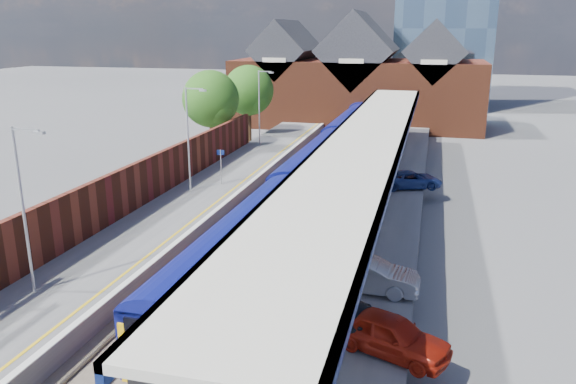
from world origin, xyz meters
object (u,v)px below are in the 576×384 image
object	(u,v)px
lamp_post_b	(25,201)
parked_car_red	(391,335)
parked_car_dark	(350,321)
parked_car_blue	(411,179)
train	(337,145)
lamp_post_d	(261,103)
platform_sign	(221,161)
parked_car_silver	(367,275)
lamp_post_c	(190,133)

from	to	relation	value
lamp_post_b	parked_car_red	world-z (taller)	lamp_post_b
parked_car_dark	parked_car_blue	distance (m)	20.80
parked_car_dark	train	bearing A→B (deg)	13.49
lamp_post_b	lamp_post_d	size ratio (longest dim) A/B	1.00
platform_sign	parked_car_dark	distance (m)	21.94
train	parked_car_red	xyz separation A→B (m)	(6.88, -29.54, -0.42)
train	parked_car_red	distance (m)	30.33
parked_car_dark	parked_car_red	bearing A→B (deg)	-109.13
parked_car_red	parked_car_silver	world-z (taller)	parked_car_silver
platform_sign	parked_car_dark	size ratio (longest dim) A/B	0.53
train	parked_car_silver	xyz separation A→B (m)	(5.53, -24.96, -0.40)
lamp_post_c	lamp_post_b	bearing A→B (deg)	-90.00
parked_car_dark	lamp_post_d	bearing A→B (deg)	25.17
parked_car_red	parked_car_silver	bearing A→B (deg)	38.49
platform_sign	lamp_post_d	bearing A→B (deg)	95.56
lamp_post_c	platform_sign	world-z (taller)	lamp_post_c
train	parked_car_silver	bearing A→B (deg)	-77.52
lamp_post_c	platform_sign	bearing A→B (deg)	55.74
lamp_post_b	train	bearing A→B (deg)	74.61
parked_car_red	parked_car_silver	size ratio (longest dim) A/B	0.94
lamp_post_d	parked_car_red	size ratio (longest dim) A/B	1.71
lamp_post_b	lamp_post_c	distance (m)	16.00
lamp_post_b	lamp_post_c	xyz separation A→B (m)	(0.00, 16.00, 0.00)
platform_sign	parked_car_red	size ratio (longest dim) A/B	0.61
train	parked_car_blue	distance (m)	10.52
parked_car_blue	lamp_post_d	bearing A→B (deg)	31.94
lamp_post_c	lamp_post_d	bearing A→B (deg)	90.00
parked_car_red	parked_car_silver	distance (m)	4.77
lamp_post_c	lamp_post_d	distance (m)	16.00
lamp_post_c	parked_car_red	size ratio (longest dim) A/B	1.71
train	parked_car_blue	bearing A→B (deg)	-51.14
platform_sign	parked_car_silver	size ratio (longest dim) A/B	0.57
lamp_post_b	platform_sign	xyz separation A→B (m)	(1.36, 18.00, -2.30)
lamp_post_c	parked_car_dark	xyz separation A→B (m)	(13.26, -16.40, -3.31)
parked_car_blue	lamp_post_c	bearing A→B (deg)	87.58
lamp_post_b	parked_car_dark	distance (m)	13.68
parked_car_silver	parked_car_dark	size ratio (longest dim) A/B	0.93
lamp_post_c	parked_car_dark	bearing A→B (deg)	-51.05
platform_sign	parked_car_dark	world-z (taller)	platform_sign
train	lamp_post_d	world-z (taller)	lamp_post_d
lamp_post_b	parked_car_dark	world-z (taller)	lamp_post_b
lamp_post_d	lamp_post_c	bearing A→B (deg)	-90.00
lamp_post_c	parked_car_blue	distance (m)	15.47
lamp_post_b	parked_car_blue	size ratio (longest dim) A/B	1.64
lamp_post_d	platform_sign	distance (m)	14.25
lamp_post_b	lamp_post_c	size ratio (longest dim) A/B	1.00
lamp_post_b	lamp_post_d	distance (m)	32.00
train	lamp_post_d	xyz separation A→B (m)	(-7.86, 3.46, 2.87)
parked_car_red	platform_sign	bearing A→B (deg)	57.20
platform_sign	parked_car_silver	world-z (taller)	platform_sign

